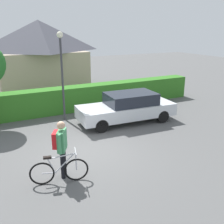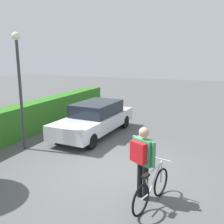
# 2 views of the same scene
# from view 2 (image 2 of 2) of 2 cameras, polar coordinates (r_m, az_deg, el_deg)

# --- Properties ---
(ground_plane) EXTENTS (60.00, 60.00, 0.00)m
(ground_plane) POSITION_cam_2_polar(r_m,az_deg,el_deg) (7.70, 0.36, -12.84)
(ground_plane) COLOR #535353
(parked_car_near) EXTENTS (4.59, 1.95, 1.38)m
(parked_car_near) POSITION_cam_2_polar(r_m,az_deg,el_deg) (10.74, -3.83, -1.39)
(parked_car_near) COLOR silver
(parked_car_near) RESTS_ON ground
(bicycle) EXTENTS (1.62, 0.58, 0.95)m
(bicycle) POSITION_cam_2_polar(r_m,az_deg,el_deg) (5.98, 8.96, -16.89)
(bicycle) COLOR black
(bicycle) RESTS_ON ground
(person_rider) EXTENTS (0.51, 0.63, 1.75)m
(person_rider) POSITION_cam_2_polar(r_m,az_deg,el_deg) (5.89, 6.88, -9.91)
(person_rider) COLOR black
(person_rider) RESTS_ON ground
(street_lamp) EXTENTS (0.28, 0.28, 4.09)m
(street_lamp) POSITION_cam_2_polar(r_m,az_deg,el_deg) (9.24, -20.30, 7.77)
(street_lamp) COLOR #38383D
(street_lamp) RESTS_ON ground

